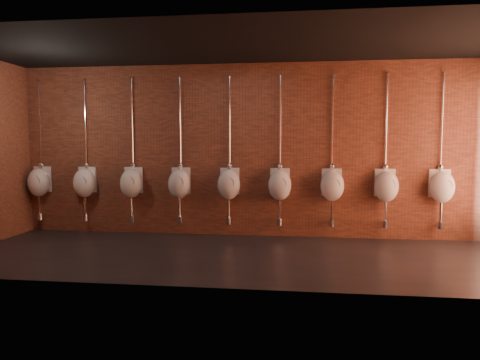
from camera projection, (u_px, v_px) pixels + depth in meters
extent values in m
plane|color=black|center=(231.00, 256.00, 6.62)|extent=(8.50, 8.50, 0.00)
cube|color=black|center=(231.00, 44.00, 6.34)|extent=(8.50, 3.00, 0.04)
cube|color=brown|center=(243.00, 151.00, 7.96)|extent=(8.50, 0.04, 3.20)
cube|color=brown|center=(213.00, 155.00, 5.00)|extent=(8.50, 0.04, 3.20)
ellipsoid|color=white|center=(39.00, 182.00, 8.34)|extent=(0.44, 0.39, 0.56)
cube|color=white|center=(43.00, 179.00, 8.47)|extent=(0.36, 0.06, 0.50)
cylinder|color=#969696|center=(34.00, 181.00, 8.20)|extent=(0.25, 0.03, 0.24)
cylinder|color=silver|center=(40.00, 125.00, 8.36)|extent=(0.03, 0.03, 1.70)
sphere|color=silver|center=(41.00, 165.00, 8.42)|extent=(0.10, 0.10, 0.10)
cylinder|color=silver|center=(38.00, 81.00, 8.29)|extent=(0.07, 0.07, 0.01)
cylinder|color=silver|center=(39.00, 204.00, 8.37)|extent=(0.04, 0.04, 0.40)
cylinder|color=silver|center=(40.00, 217.00, 8.39)|extent=(0.10, 0.10, 0.13)
cylinder|color=silver|center=(43.00, 216.00, 8.48)|extent=(0.04, 0.18, 0.04)
ellipsoid|color=white|center=(84.00, 183.00, 8.22)|extent=(0.44, 0.39, 0.56)
cube|color=white|center=(88.00, 179.00, 8.36)|extent=(0.36, 0.06, 0.50)
cylinder|color=#969696|center=(81.00, 182.00, 8.08)|extent=(0.25, 0.03, 0.24)
cylinder|color=silver|center=(85.00, 124.00, 8.25)|extent=(0.03, 0.03, 1.70)
sphere|color=silver|center=(86.00, 165.00, 8.31)|extent=(0.10, 0.10, 0.10)
cylinder|color=silver|center=(84.00, 80.00, 8.18)|extent=(0.07, 0.07, 0.01)
cylinder|color=silver|center=(85.00, 204.00, 8.26)|extent=(0.04, 0.04, 0.40)
cylinder|color=silver|center=(85.00, 218.00, 8.28)|extent=(0.10, 0.10, 0.13)
cylinder|color=silver|center=(87.00, 217.00, 8.37)|extent=(0.04, 0.18, 0.04)
ellipsoid|color=white|center=(131.00, 183.00, 8.11)|extent=(0.44, 0.39, 0.56)
cube|color=white|center=(134.00, 180.00, 8.25)|extent=(0.36, 0.06, 0.50)
cylinder|color=#969696|center=(128.00, 182.00, 7.97)|extent=(0.25, 0.03, 0.24)
cylinder|color=silver|center=(132.00, 124.00, 8.14)|extent=(0.03, 0.03, 1.70)
sphere|color=silver|center=(133.00, 165.00, 8.19)|extent=(0.10, 0.10, 0.10)
cylinder|color=silver|center=(131.00, 79.00, 8.06)|extent=(0.07, 0.07, 0.01)
cylinder|color=silver|center=(131.00, 205.00, 8.15)|extent=(0.04, 0.04, 0.40)
cylinder|color=silver|center=(132.00, 219.00, 8.17)|extent=(0.10, 0.10, 0.13)
cylinder|color=silver|center=(134.00, 218.00, 8.26)|extent=(0.04, 0.18, 0.04)
ellipsoid|color=white|center=(179.00, 184.00, 8.00)|extent=(0.44, 0.39, 0.56)
cube|color=white|center=(181.00, 180.00, 8.13)|extent=(0.36, 0.06, 0.50)
cylinder|color=#969696|center=(177.00, 183.00, 7.86)|extent=(0.25, 0.03, 0.24)
cylinder|color=silver|center=(180.00, 124.00, 8.02)|extent=(0.03, 0.03, 1.70)
sphere|color=silver|center=(181.00, 165.00, 8.08)|extent=(0.10, 0.10, 0.10)
cylinder|color=silver|center=(180.00, 78.00, 7.95)|extent=(0.07, 0.07, 0.01)
cylinder|color=silver|center=(179.00, 206.00, 8.03)|extent=(0.04, 0.04, 0.40)
cylinder|color=silver|center=(180.00, 220.00, 8.05)|extent=(0.10, 0.10, 0.13)
cylinder|color=silver|center=(181.00, 219.00, 8.15)|extent=(0.04, 0.18, 0.04)
ellipsoid|color=white|center=(229.00, 185.00, 7.88)|extent=(0.44, 0.39, 0.56)
cube|color=white|center=(230.00, 181.00, 8.02)|extent=(0.36, 0.06, 0.50)
cylinder|color=#969696|center=(228.00, 184.00, 7.74)|extent=(0.25, 0.03, 0.24)
cylinder|color=silver|center=(230.00, 124.00, 7.91)|extent=(0.03, 0.03, 1.70)
sphere|color=silver|center=(230.00, 166.00, 7.97)|extent=(0.10, 0.10, 0.10)
cylinder|color=silver|center=(229.00, 77.00, 7.84)|extent=(0.07, 0.07, 0.01)
cylinder|color=silver|center=(229.00, 207.00, 7.92)|extent=(0.04, 0.04, 0.40)
cylinder|color=silver|center=(229.00, 221.00, 7.94)|extent=(0.10, 0.10, 0.13)
cylinder|color=silver|center=(230.00, 220.00, 8.03)|extent=(0.04, 0.18, 0.04)
ellipsoid|color=white|center=(280.00, 185.00, 7.77)|extent=(0.44, 0.39, 0.56)
cube|color=white|center=(280.00, 182.00, 7.91)|extent=(0.36, 0.06, 0.50)
cylinder|color=#969696|center=(280.00, 184.00, 7.63)|extent=(0.25, 0.03, 0.24)
cylinder|color=silver|center=(280.00, 123.00, 7.80)|extent=(0.03, 0.03, 1.70)
sphere|color=silver|center=(280.00, 166.00, 7.85)|extent=(0.10, 0.10, 0.10)
cylinder|color=silver|center=(281.00, 76.00, 7.73)|extent=(0.07, 0.07, 0.01)
cylinder|color=silver|center=(280.00, 208.00, 7.81)|extent=(0.04, 0.04, 0.40)
cylinder|color=silver|center=(279.00, 222.00, 7.83)|extent=(0.10, 0.10, 0.13)
cylinder|color=silver|center=(280.00, 221.00, 7.92)|extent=(0.04, 0.18, 0.04)
ellipsoid|color=white|center=(332.00, 186.00, 7.66)|extent=(0.44, 0.39, 0.56)
cube|color=white|center=(332.00, 182.00, 7.80)|extent=(0.36, 0.06, 0.50)
cylinder|color=#969696|center=(333.00, 185.00, 7.52)|extent=(0.25, 0.03, 0.24)
cylinder|color=silver|center=(333.00, 123.00, 7.68)|extent=(0.03, 0.03, 1.70)
sphere|color=silver|center=(332.00, 166.00, 7.74)|extent=(0.10, 0.10, 0.10)
cylinder|color=silver|center=(334.00, 75.00, 7.61)|extent=(0.07, 0.07, 0.01)
cylinder|color=silver|center=(332.00, 209.00, 7.69)|extent=(0.04, 0.04, 0.40)
cylinder|color=silver|center=(332.00, 223.00, 7.72)|extent=(0.10, 0.10, 0.13)
cylinder|color=silver|center=(331.00, 222.00, 7.81)|extent=(0.04, 0.18, 0.04)
ellipsoid|color=white|center=(386.00, 186.00, 7.55)|extent=(0.44, 0.39, 0.56)
cube|color=white|center=(385.00, 183.00, 7.68)|extent=(0.36, 0.06, 0.50)
cylinder|color=#969696|center=(388.00, 185.00, 7.40)|extent=(0.25, 0.03, 0.24)
cylinder|color=silver|center=(387.00, 123.00, 7.57)|extent=(0.03, 0.03, 1.70)
sphere|color=silver|center=(385.00, 167.00, 7.63)|extent=(0.10, 0.10, 0.10)
cylinder|color=silver|center=(388.00, 74.00, 7.50)|extent=(0.07, 0.07, 0.01)
cylinder|color=silver|center=(386.00, 210.00, 7.58)|extent=(0.04, 0.04, 0.40)
cylinder|color=silver|center=(385.00, 224.00, 7.60)|extent=(0.10, 0.10, 0.13)
cylinder|color=silver|center=(384.00, 223.00, 7.69)|extent=(0.04, 0.18, 0.04)
ellipsoid|color=white|center=(442.00, 187.00, 7.43)|extent=(0.44, 0.39, 0.56)
cube|color=white|center=(439.00, 183.00, 7.57)|extent=(0.36, 0.06, 0.50)
cylinder|color=#969696|center=(445.00, 186.00, 7.29)|extent=(0.25, 0.03, 0.24)
cylinder|color=silver|center=(442.00, 122.00, 7.46)|extent=(0.03, 0.03, 1.70)
sphere|color=silver|center=(441.00, 167.00, 7.52)|extent=(0.10, 0.10, 0.10)
cylinder|color=silver|center=(444.00, 73.00, 7.39)|extent=(0.07, 0.07, 0.01)
cylinder|color=silver|center=(441.00, 211.00, 7.47)|extent=(0.04, 0.04, 0.40)
cylinder|color=silver|center=(440.00, 225.00, 7.49)|extent=(0.10, 0.10, 0.13)
cylinder|color=silver|center=(439.00, 224.00, 7.58)|extent=(0.04, 0.18, 0.04)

